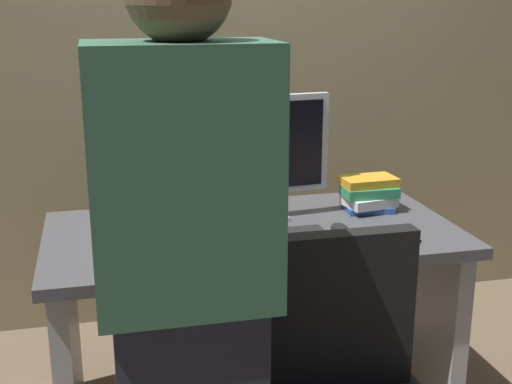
# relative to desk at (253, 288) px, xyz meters

# --- Properties ---
(wall_back) EXTENTS (6.40, 0.10, 3.00)m
(wall_back) POSITION_rel_desk_xyz_m (0.00, 0.94, 1.00)
(wall_back) COLOR #8C7F5B
(wall_back) RESTS_ON ground
(desk) EXTENTS (1.44, 0.74, 0.73)m
(desk) POSITION_rel_desk_xyz_m (0.00, 0.00, 0.00)
(desk) COLOR #4C4C51
(desk) RESTS_ON ground
(person_at_desk) EXTENTS (0.40, 0.24, 1.64)m
(person_at_desk) POSITION_rel_desk_xyz_m (-0.34, -0.80, 0.34)
(person_at_desk) COLOR #262838
(person_at_desk) RESTS_ON ground
(monitor) EXTENTS (0.54, 0.16, 0.46)m
(monitor) POSITION_rel_desk_xyz_m (0.05, 0.10, 0.48)
(monitor) COLOR silver
(monitor) RESTS_ON desk
(keyboard) EXTENTS (0.43, 0.14, 0.02)m
(keyboard) POSITION_rel_desk_xyz_m (0.01, -0.13, 0.23)
(keyboard) COLOR #262626
(keyboard) RESTS_ON desk
(mouse) EXTENTS (0.06, 0.10, 0.03)m
(mouse) POSITION_rel_desk_xyz_m (0.28, -0.12, 0.24)
(mouse) COLOR black
(mouse) RESTS_ON desk
(cup_near_keyboard) EXTENTS (0.07, 0.07, 0.10)m
(cup_near_keyboard) POSITION_rel_desk_xyz_m (-0.35, -0.19, 0.27)
(cup_near_keyboard) COLOR #3372B2
(cup_near_keyboard) RESTS_ON desk
(cup_by_monitor) EXTENTS (0.07, 0.07, 0.09)m
(cup_by_monitor) POSITION_rel_desk_xyz_m (-0.51, 0.21, 0.27)
(cup_by_monitor) COLOR white
(cup_by_monitor) RESTS_ON desk
(book_stack) EXTENTS (0.21, 0.17, 0.13)m
(book_stack) POSITION_rel_desk_xyz_m (0.48, 0.11, 0.29)
(book_stack) COLOR #3359A5
(book_stack) RESTS_ON desk
(cell_phone) EXTENTS (0.11, 0.16, 0.01)m
(cell_phone) POSITION_rel_desk_xyz_m (0.46, -0.21, 0.23)
(cell_phone) COLOR black
(cell_phone) RESTS_ON desk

